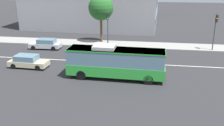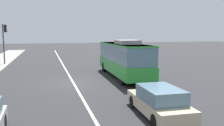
% 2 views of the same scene
% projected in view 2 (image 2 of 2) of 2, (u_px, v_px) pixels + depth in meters
% --- Properties ---
extents(ground_plane, '(160.00, 160.00, 0.00)m').
position_uv_depth(ground_plane, '(73.00, 82.00, 19.64)').
color(ground_plane, '#28282B').
extents(lane_centre_line, '(76.00, 0.16, 0.01)m').
position_uv_depth(lane_centre_line, '(73.00, 82.00, 19.64)').
color(lane_centre_line, silver).
rests_on(lane_centre_line, ground_plane).
extents(transit_bus, '(10.07, 2.80, 3.46)m').
position_uv_depth(transit_bus, '(124.00, 58.00, 21.91)').
color(transit_bus, green).
rests_on(transit_bus, ground_plane).
extents(sedan_beige, '(4.57, 1.98, 1.46)m').
position_uv_depth(sedan_beige, '(159.00, 102.00, 11.57)').
color(sedan_beige, '#C6B793').
rests_on(sedan_beige, ground_plane).
extents(traffic_light_near_corner, '(0.32, 0.62, 5.20)m').
position_uv_depth(traffic_light_near_corner, '(4.00, 37.00, 30.19)').
color(traffic_light_near_corner, '#47474C').
rests_on(traffic_light_near_corner, ground_plane).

